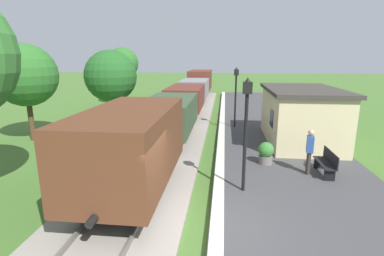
{
  "coord_description": "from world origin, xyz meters",
  "views": [
    {
      "loc": [
        0.5,
        -6.82,
        4.54
      ],
      "look_at": [
        -0.96,
        6.25,
        1.32
      ],
      "focal_mm": 27.18,
      "sensor_mm": 36.0,
      "label": 1
    }
  ],
  "objects_px": {
    "station_hut": "(300,115)",
    "tree_field_distant": "(123,63)",
    "person_waiting": "(310,150)",
    "lamp_post_far": "(236,86)",
    "potted_planter": "(266,153)",
    "freight_train": "(186,98)",
    "tree_field_left": "(111,76)",
    "bench_near_hut": "(327,162)",
    "bench_down_platform": "(280,114)",
    "tree_trackside_far": "(25,75)",
    "lamp_post_near": "(246,115)"
  },
  "relations": [
    {
      "from": "station_hut",
      "to": "bench_near_hut",
      "type": "distance_m",
      "value": 4.5
    },
    {
      "from": "lamp_post_near",
      "to": "tree_field_distant",
      "type": "height_order",
      "value": "tree_field_distant"
    },
    {
      "from": "potted_planter",
      "to": "tree_field_left",
      "type": "relative_size",
      "value": 0.18
    },
    {
      "from": "bench_near_hut",
      "to": "tree_field_left",
      "type": "bearing_deg",
      "value": 141.87
    },
    {
      "from": "potted_planter",
      "to": "tree_field_left",
      "type": "bearing_deg",
      "value": 139.27
    },
    {
      "from": "station_hut",
      "to": "lamp_post_far",
      "type": "xyz_separation_m",
      "value": [
        -3.2,
        2.98,
        1.15
      ]
    },
    {
      "from": "bench_down_platform",
      "to": "tree_field_distant",
      "type": "bearing_deg",
      "value": 152.16
    },
    {
      "from": "bench_near_hut",
      "to": "tree_field_distant",
      "type": "xyz_separation_m",
      "value": [
        -13.49,
        16.51,
        3.22
      ]
    },
    {
      "from": "potted_planter",
      "to": "freight_train",
      "type": "bearing_deg",
      "value": 114.7
    },
    {
      "from": "bench_down_platform",
      "to": "lamp_post_far",
      "type": "height_order",
      "value": "lamp_post_far"
    },
    {
      "from": "bench_near_hut",
      "to": "tree_field_distant",
      "type": "bearing_deg",
      "value": 129.24
    },
    {
      "from": "potted_planter",
      "to": "tree_trackside_far",
      "type": "bearing_deg",
      "value": 166.19
    },
    {
      "from": "lamp_post_near",
      "to": "tree_field_left",
      "type": "relative_size",
      "value": 0.73
    },
    {
      "from": "bench_near_hut",
      "to": "lamp_post_far",
      "type": "distance_m",
      "value": 8.3
    },
    {
      "from": "bench_near_hut",
      "to": "person_waiting",
      "type": "height_order",
      "value": "person_waiting"
    },
    {
      "from": "bench_down_platform",
      "to": "tree_trackside_far",
      "type": "distance_m",
      "value": 15.71
    },
    {
      "from": "potted_planter",
      "to": "bench_down_platform",
      "type": "bearing_deg",
      "value": 76.09
    },
    {
      "from": "lamp_post_near",
      "to": "bench_down_platform",
      "type": "bearing_deg",
      "value": 74.08
    },
    {
      "from": "freight_train",
      "to": "lamp_post_far",
      "type": "height_order",
      "value": "lamp_post_far"
    },
    {
      "from": "person_waiting",
      "to": "lamp_post_far",
      "type": "xyz_separation_m",
      "value": [
        -2.51,
        7.37,
        1.62
      ]
    },
    {
      "from": "station_hut",
      "to": "tree_trackside_far",
      "type": "bearing_deg",
      "value": -178.17
    },
    {
      "from": "station_hut",
      "to": "person_waiting",
      "type": "bearing_deg",
      "value": -98.98
    },
    {
      "from": "lamp_post_far",
      "to": "tree_trackside_far",
      "type": "xyz_separation_m",
      "value": [
        -11.29,
        -3.44,
        0.78
      ]
    },
    {
      "from": "tree_trackside_far",
      "to": "potted_planter",
      "type": "bearing_deg",
      "value": -13.81
    },
    {
      "from": "bench_down_platform",
      "to": "tree_field_left",
      "type": "xyz_separation_m",
      "value": [
        -11.86,
        -0.08,
        2.5
      ]
    },
    {
      "from": "station_hut",
      "to": "tree_field_distant",
      "type": "height_order",
      "value": "tree_field_distant"
    },
    {
      "from": "potted_planter",
      "to": "tree_field_left",
      "type": "height_order",
      "value": "tree_field_left"
    },
    {
      "from": "potted_planter",
      "to": "lamp_post_far",
      "type": "height_order",
      "value": "lamp_post_far"
    },
    {
      "from": "person_waiting",
      "to": "freight_train",
      "type": "bearing_deg",
      "value": -48.85
    },
    {
      "from": "tree_field_left",
      "to": "bench_down_platform",
      "type": "bearing_deg",
      "value": 0.4
    },
    {
      "from": "station_hut",
      "to": "tree_field_left",
      "type": "distance_m",
      "value": 12.96
    },
    {
      "from": "person_waiting",
      "to": "bench_near_hut",
      "type": "bearing_deg",
      "value": -168.74
    },
    {
      "from": "freight_train",
      "to": "potted_planter",
      "type": "distance_m",
      "value": 11.18
    },
    {
      "from": "bench_near_hut",
      "to": "bench_down_platform",
      "type": "distance_m",
      "value": 9.39
    },
    {
      "from": "bench_down_platform",
      "to": "tree_trackside_far",
      "type": "relative_size",
      "value": 0.28
    },
    {
      "from": "bench_down_platform",
      "to": "station_hut",
      "type": "bearing_deg",
      "value": -89.56
    },
    {
      "from": "tree_trackside_far",
      "to": "tree_field_distant",
      "type": "xyz_separation_m",
      "value": [
        0.97,
        12.57,
        0.36
      ]
    },
    {
      "from": "tree_trackside_far",
      "to": "bench_down_platform",
      "type": "bearing_deg",
      "value": 20.66
    },
    {
      "from": "lamp_post_near",
      "to": "tree_field_left",
      "type": "distance_m",
      "value": 14.03
    },
    {
      "from": "potted_planter",
      "to": "lamp_post_far",
      "type": "bearing_deg",
      "value": 99.32
    },
    {
      "from": "potted_planter",
      "to": "tree_field_distant",
      "type": "xyz_separation_m",
      "value": [
        -11.38,
        15.61,
        3.22
      ]
    },
    {
      "from": "station_hut",
      "to": "lamp_post_far",
      "type": "relative_size",
      "value": 1.57
    },
    {
      "from": "station_hut",
      "to": "potted_planter",
      "type": "height_order",
      "value": "station_hut"
    },
    {
      "from": "freight_train",
      "to": "person_waiting",
      "type": "bearing_deg",
      "value": -61.03
    },
    {
      "from": "station_hut",
      "to": "tree_field_distant",
      "type": "distance_m",
      "value": 18.3
    },
    {
      "from": "bench_near_hut",
      "to": "bench_down_platform",
      "type": "bearing_deg",
      "value": 90.0
    },
    {
      "from": "bench_down_platform",
      "to": "tree_trackside_far",
      "type": "xyz_separation_m",
      "value": [
        -14.45,
        -5.45,
        2.86
      ]
    },
    {
      "from": "person_waiting",
      "to": "lamp_post_near",
      "type": "distance_m",
      "value": 3.44
    },
    {
      "from": "freight_train",
      "to": "station_hut",
      "type": "xyz_separation_m",
      "value": [
        6.8,
        -6.64,
        0.13
      ]
    },
    {
      "from": "bench_down_platform",
      "to": "tree_trackside_far",
      "type": "bearing_deg",
      "value": -159.34
    }
  ]
}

